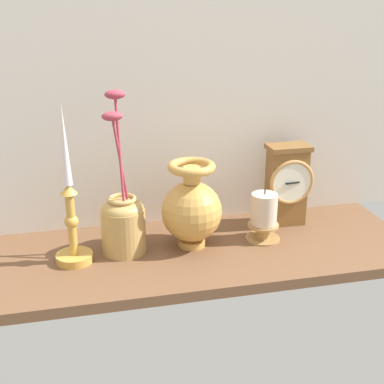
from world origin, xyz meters
TOP-DOWN VIEW (x-y plane):
  - ground_plane at (0.00, 0.00)cm, footprint 100.00×36.00cm
  - back_wall at (0.00, 18.50)cm, footprint 120.00×2.00cm
  - mantel_clock at (24.57, 9.09)cm, footprint 11.36×7.51cm
  - candlestick_tall_left at (-28.03, -0.28)cm, footprint 8.02×8.02cm
  - brass_vase_bulbous at (-1.37, 1.96)cm, footprint 13.85×13.85cm
  - brass_vase_jar at (-16.92, 2.43)cm, footprint 9.91×9.91cm
  - pillar_candle_front at (15.90, 1.49)cm, footprint 8.18×8.18cm

SIDE VIEW (x-z plane):
  - ground_plane at x=0.00cm, z-range -2.40..0.00cm
  - pillar_candle_front at x=15.90cm, z-range -0.45..12.20cm
  - brass_vase_jar at x=-16.92cm, z-range -10.25..25.96cm
  - brass_vase_bulbous at x=-1.37cm, z-range -0.76..19.37cm
  - mantel_clock at x=24.57cm, z-range 0.36..20.82cm
  - candlestick_tall_left at x=-28.03cm, z-range -6.81..28.05cm
  - back_wall at x=0.00cm, z-range 0.00..65.00cm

